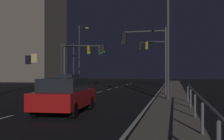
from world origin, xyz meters
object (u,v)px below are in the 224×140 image
object	(u,v)px
traffic_light_overhead_east	(155,54)
traffic_light_mid_left	(158,54)
traffic_light_far_right	(74,57)
street_lamp_mid_block	(168,22)
street_lamp_median	(80,50)
traffic_light_near_right	(81,57)
traffic_light_near_left	(87,56)
traffic_light_far_left	(146,48)
building_distant	(19,25)
car	(65,95)
car_oncoming	(68,82)

from	to	relation	value
traffic_light_overhead_east	traffic_light_mid_left	bearing A→B (deg)	-9.03
traffic_light_far_right	street_lamp_mid_block	size ratio (longest dim) A/B	0.62
traffic_light_far_right	street_lamp_median	bearing A→B (deg)	103.04
traffic_light_mid_left	street_lamp_median	bearing A→B (deg)	166.40
traffic_light_far_right	street_lamp_median	world-z (taller)	street_lamp_median
traffic_light_near_right	traffic_light_near_left	xyz separation A→B (m)	(-0.13, 2.85, 0.21)
traffic_light_far_left	traffic_light_near_right	size ratio (longest dim) A/B	1.00
traffic_light_mid_left	building_distant	world-z (taller)	building_distant
car	street_lamp_mid_block	xyz separation A→B (m)	(4.38, 6.62, 4.22)
car	traffic_light_near_right	bearing A→B (deg)	106.01
traffic_light_near_right	traffic_light_far_right	xyz separation A→B (m)	(-0.69, -0.43, -0.01)
traffic_light_far_right	street_lamp_mid_block	distance (m)	17.24
traffic_light_far_left	traffic_light_far_right	size ratio (longest dim) A/B	0.99
car_oncoming	street_lamp_mid_block	distance (m)	15.38
traffic_light_overhead_east	street_lamp_median	xyz separation A→B (m)	(-10.77, 2.64, 0.83)
car	traffic_light_far_right	size ratio (longest dim) A/B	0.88
traffic_light_near_left	street_lamp_median	world-z (taller)	street_lamp_median
street_lamp_median	building_distant	xyz separation A→B (m)	(-16.18, 11.77, 5.97)
traffic_light_near_left	car	bearing A→B (deg)	-75.57
traffic_light_near_right	traffic_light_near_left	distance (m)	2.86
traffic_light_mid_left	building_distant	bearing A→B (deg)	152.11
car	street_lamp_mid_block	distance (m)	8.99
traffic_light_far_left	traffic_light_far_right	xyz separation A→B (m)	(-9.14, 9.59, -0.10)
traffic_light_far_right	traffic_light_mid_left	distance (m)	10.71
traffic_light_mid_left	building_distant	xyz separation A→B (m)	(-27.34, 14.47, 6.80)
traffic_light_near_right	traffic_light_far_right	distance (m)	0.81
car_oncoming	traffic_light_far_left	world-z (taller)	traffic_light_far_left
car_oncoming	building_distant	world-z (taller)	building_distant
traffic_light_near_left	street_lamp_median	xyz separation A→B (m)	(-2.40, 4.71, 1.16)
car_oncoming	traffic_light_mid_left	size ratio (longest dim) A/B	0.77
street_lamp_mid_block	traffic_light_far_right	bearing A→B (deg)	129.36
car	traffic_light_near_left	xyz separation A→B (m)	(-5.97, 23.19, 3.00)
traffic_light_far_right	car_oncoming	bearing A→B (deg)	-82.54
traffic_light_near_left	building_distant	xyz separation A→B (m)	(-18.59, 16.48, 7.13)
traffic_light_overhead_east	building_distant	distance (m)	31.31
traffic_light_far_left	street_lamp_mid_block	world-z (taller)	street_lamp_mid_block
traffic_light_mid_left	traffic_light_near_left	bearing A→B (deg)	-167.03
traffic_light_near_right	building_distant	size ratio (longest dim) A/B	0.23
street_lamp_median	building_distant	world-z (taller)	building_distant
traffic_light_far_right	car	bearing A→B (deg)	-71.86
traffic_light_near_right	traffic_light_far_right	bearing A→B (deg)	-148.08
traffic_light_near_right	traffic_light_overhead_east	size ratio (longest dim) A/B	0.89
building_distant	traffic_light_far_left	bearing A→B (deg)	-47.20
traffic_light_far_right	traffic_light_near_left	xyz separation A→B (m)	(0.55, 3.28, 0.22)
traffic_light_mid_left	traffic_light_overhead_east	bearing A→B (deg)	170.97
car_oncoming	traffic_light_far_left	distance (m)	11.40
car_oncoming	traffic_light_mid_left	distance (m)	12.56
car_oncoming	building_distant	size ratio (longest dim) A/B	0.20
traffic_light_far_right	building_distant	xyz separation A→B (m)	(-18.04, 19.76, 7.34)
street_lamp_mid_block	street_lamp_median	bearing A→B (deg)	120.93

